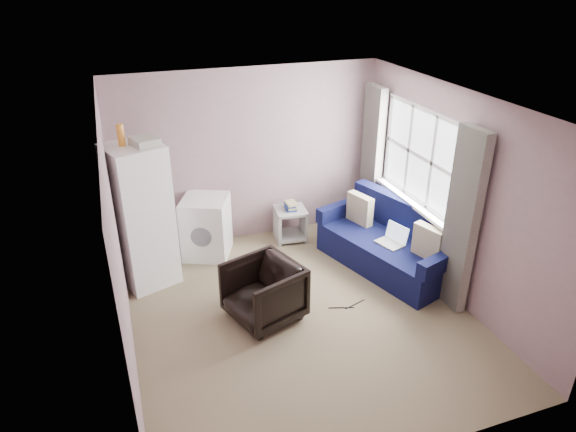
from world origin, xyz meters
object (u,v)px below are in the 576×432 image
(sofa, at_px, (390,244))
(washing_machine, at_px, (206,226))
(fridge, at_px, (141,216))
(armchair, at_px, (264,289))
(side_table, at_px, (290,222))

(sofa, bearing_deg, washing_machine, 136.09)
(sofa, bearing_deg, fridge, 149.38)
(armchair, height_order, fridge, fridge)
(armchair, bearing_deg, sofa, 86.67)
(washing_machine, height_order, sofa, sofa)
(fridge, xyz_separation_m, washing_machine, (0.85, 0.40, -0.48))
(armchair, xyz_separation_m, fridge, (-1.17, 1.26, 0.55))
(armchair, xyz_separation_m, sofa, (1.95, 0.54, -0.07))
(side_table, bearing_deg, washing_machine, -178.49)
(armchair, bearing_deg, fridge, -155.81)
(fridge, relative_size, side_table, 3.47)
(washing_machine, xyz_separation_m, sofa, (2.27, -1.12, -0.13))
(washing_machine, height_order, side_table, washing_machine)
(fridge, xyz_separation_m, sofa, (3.12, -0.71, -0.61))
(fridge, relative_size, washing_machine, 2.44)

